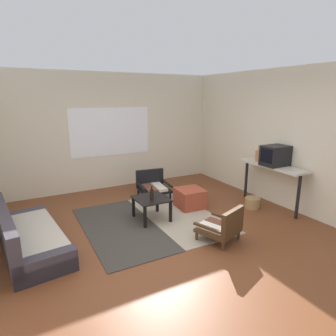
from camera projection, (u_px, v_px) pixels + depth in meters
ground_plane at (173, 238)px, 4.46m from camera, size 7.80×7.80×0.00m
far_wall_with_window at (110, 132)px, 6.74m from camera, size 5.60×0.13×2.70m
side_wall_right at (283, 139)px, 5.61m from camera, size 0.12×6.60×2.70m
area_rug at (151, 221)px, 5.07m from camera, size 2.30×2.34×0.01m
couch at (27, 238)px, 4.06m from camera, size 0.97×1.92×0.66m
coffee_table at (151, 202)px, 5.06m from camera, size 0.57×0.60×0.41m
armchair_by_window at (153, 185)px, 6.26m from camera, size 0.70×0.70×0.57m
armchair_striped_foreground at (222, 226)px, 4.31m from camera, size 0.70×0.70×0.56m
ottoman_orange at (190, 198)px, 5.66m from camera, size 0.55×0.55×0.38m
console_shelf at (271, 170)px, 5.56m from camera, size 0.41×1.43×0.87m
crt_television at (275, 156)px, 5.43m from camera, size 0.48×0.37×0.38m
clay_vase at (260, 156)px, 5.78m from camera, size 0.19×0.19×0.33m
glass_bottle at (152, 194)px, 4.95m from camera, size 0.07×0.07×0.24m
wicker_basket at (252, 203)px, 5.65m from camera, size 0.29×0.29×0.21m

